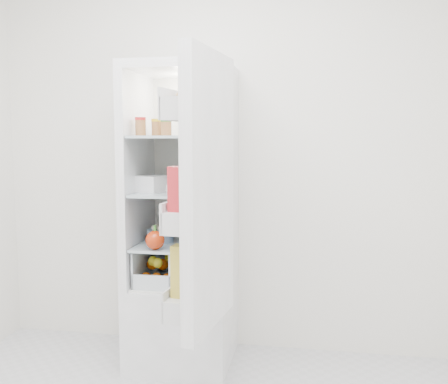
% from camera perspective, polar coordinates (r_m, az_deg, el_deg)
% --- Properties ---
extents(room_walls, '(3.02, 3.02, 2.61)m').
position_cam_1_polar(room_walls, '(1.79, -8.79, 13.08)').
color(room_walls, white).
rests_on(room_walls, ground).
extents(refrigerator, '(0.60, 0.60, 1.80)m').
position_cam_1_polar(refrigerator, '(3.11, -4.53, -7.01)').
color(refrigerator, silver).
rests_on(refrigerator, ground).
extents(shelf_low, '(0.49, 0.53, 0.01)m').
position_cam_1_polar(shelf_low, '(3.03, -4.84, -5.89)').
color(shelf_low, '#A5B8C1').
rests_on(shelf_low, refrigerator).
extents(shelf_mid, '(0.49, 0.53, 0.02)m').
position_cam_1_polar(shelf_mid, '(2.98, -4.90, -0.06)').
color(shelf_mid, '#A5B8C1').
rests_on(shelf_mid, refrigerator).
extents(shelf_top, '(0.49, 0.53, 0.02)m').
position_cam_1_polar(shelf_top, '(2.97, -4.96, 6.28)').
color(shelf_top, '#A5B8C1').
rests_on(shelf_top, refrigerator).
extents(crisper_left, '(0.23, 0.46, 0.22)m').
position_cam_1_polar(crisper_left, '(3.10, -7.03, -8.14)').
color(crisper_left, silver).
rests_on(crisper_left, refrigerator).
extents(crisper_right, '(0.23, 0.46, 0.22)m').
position_cam_1_polar(crisper_right, '(3.04, -2.56, -8.39)').
color(crisper_right, silver).
rests_on(crisper_right, refrigerator).
extents(condiment_jars, '(0.46, 0.34, 0.08)m').
position_cam_1_polar(condiment_jars, '(2.91, -5.45, 7.26)').
color(condiment_jars, '#B21919').
rests_on(condiment_jars, shelf_top).
extents(squeeze_bottle, '(0.05, 0.05, 0.17)m').
position_cam_1_polar(squeeze_bottle, '(2.99, -0.99, 8.04)').
color(squeeze_bottle, white).
rests_on(squeeze_bottle, shelf_top).
extents(tub_white, '(0.19, 0.19, 0.10)m').
position_cam_1_polar(tub_white, '(2.98, -8.33, 0.95)').
color(tub_white, white).
rests_on(tub_white, shelf_mid).
extents(tub_cream, '(0.15, 0.15, 0.07)m').
position_cam_1_polar(tub_cream, '(3.03, -5.47, 0.85)').
color(tub_cream, silver).
rests_on(tub_cream, shelf_mid).
extents(tin_red, '(0.12, 0.12, 0.07)m').
position_cam_1_polar(tin_red, '(2.91, -3.40, 0.60)').
color(tin_red, red).
rests_on(tin_red, shelf_mid).
extents(foil_tray, '(0.18, 0.15, 0.04)m').
position_cam_1_polar(foil_tray, '(3.04, -7.77, 0.53)').
color(foil_tray, silver).
rests_on(foil_tray, shelf_mid).
extents(tub_green, '(0.12, 0.15, 0.07)m').
position_cam_1_polar(tub_green, '(2.94, -2.77, 0.72)').
color(tub_green, '#44964B').
rests_on(tub_green, shelf_mid).
extents(red_cabbage, '(0.17, 0.17, 0.17)m').
position_cam_1_polar(red_cabbage, '(2.94, -2.41, -4.42)').
color(red_cabbage, '#5F2055').
rests_on(red_cabbage, shelf_low).
extents(bell_pepper, '(0.11, 0.11, 0.11)m').
position_cam_1_polar(bell_pepper, '(2.85, -7.89, -5.47)').
color(bell_pepper, '#B82C0B').
rests_on(bell_pepper, shelf_low).
extents(mushroom_bowl, '(0.19, 0.19, 0.07)m').
position_cam_1_polar(mushroom_bowl, '(3.05, -7.30, -4.99)').
color(mushroom_bowl, '#90B2D6').
rests_on(mushroom_bowl, shelf_low).
extents(salad_bag, '(0.10, 0.10, 0.10)m').
position_cam_1_polar(salad_bag, '(2.79, -3.71, -5.69)').
color(salad_bag, '#9FBC8D').
rests_on(salad_bag, shelf_low).
extents(citrus_pile, '(0.20, 0.24, 0.16)m').
position_cam_1_polar(citrus_pile, '(3.05, -7.56, -8.76)').
color(citrus_pile, '#DD600B').
rests_on(citrus_pile, refrigerator).
extents(veg_pile, '(0.16, 0.30, 0.10)m').
position_cam_1_polar(veg_pile, '(3.04, -2.47, -9.26)').
color(veg_pile, '#26521B').
rests_on(veg_pile, refrigerator).
extents(fridge_door, '(0.24, 0.60, 1.30)m').
position_cam_1_polar(fridge_door, '(2.36, -2.33, -0.67)').
color(fridge_door, silver).
rests_on(fridge_door, refrigerator).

